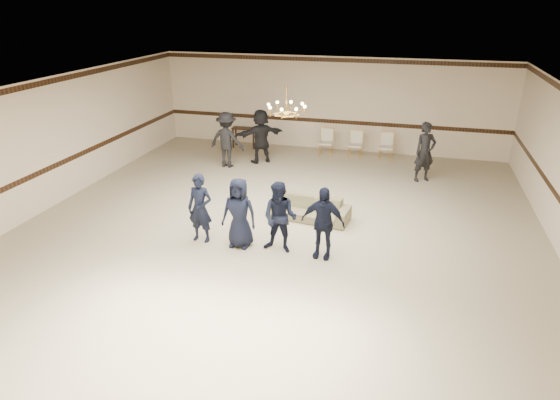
% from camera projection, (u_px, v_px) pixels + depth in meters
% --- Properties ---
extents(room, '(12.01, 14.01, 3.21)m').
position_uv_depth(room, '(275.00, 168.00, 10.30)').
color(room, tan).
rests_on(room, ground).
extents(chair_rail, '(12.00, 0.02, 0.14)m').
position_uv_depth(chair_rail, '(329.00, 121.00, 16.74)').
color(chair_rail, '#361F10').
rests_on(chair_rail, wall_back).
extents(crown_molding, '(12.00, 0.02, 0.14)m').
position_uv_depth(crown_molding, '(332.00, 60.00, 15.93)').
color(crown_molding, '#361F10').
rests_on(crown_molding, wall_back).
extents(chandelier, '(0.94, 0.94, 0.89)m').
position_uv_depth(chandelier, '(286.00, 100.00, 10.69)').
color(chandelier, '#BD8F3C').
rests_on(chandelier, ceiling).
extents(boy_a, '(0.58, 0.39, 1.55)m').
position_uv_depth(boy_a, '(200.00, 208.00, 10.36)').
color(boy_a, black).
rests_on(boy_a, floor).
extents(boy_b, '(0.76, 0.50, 1.55)m').
position_uv_depth(boy_b, '(239.00, 213.00, 10.14)').
color(boy_b, black).
rests_on(boy_b, floor).
extents(boy_c, '(0.80, 0.65, 1.55)m').
position_uv_depth(boy_c, '(280.00, 218.00, 9.92)').
color(boy_c, black).
rests_on(boy_c, floor).
extents(boy_d, '(0.93, 0.43, 1.55)m').
position_uv_depth(boy_d, '(323.00, 223.00, 9.71)').
color(boy_d, black).
rests_on(boy_d, floor).
extents(settee, '(1.96, 0.96, 0.55)m').
position_uv_depth(settee, '(310.00, 209.00, 11.58)').
color(settee, '#6B6547').
rests_on(settee, floor).
extents(adult_left, '(1.19, 0.76, 1.75)m').
position_uv_depth(adult_left, '(227.00, 140.00, 15.00)').
color(adult_left, black).
rests_on(adult_left, floor).
extents(adult_mid, '(1.60, 1.41, 1.75)m').
position_uv_depth(adult_mid, '(261.00, 136.00, 15.40)').
color(adult_mid, black).
rests_on(adult_mid, floor).
extents(adult_right, '(0.76, 0.68, 1.75)m').
position_uv_depth(adult_right, '(425.00, 152.00, 13.80)').
color(adult_right, black).
rests_on(adult_right, floor).
extents(banquet_chair_left, '(0.47, 0.47, 0.91)m').
position_uv_depth(banquet_chair_left, '(326.00, 143.00, 16.21)').
color(banquet_chair_left, beige).
rests_on(banquet_chair_left, floor).
extents(banquet_chair_mid, '(0.45, 0.45, 0.91)m').
position_uv_depth(banquet_chair_mid, '(356.00, 145.00, 15.97)').
color(banquet_chair_mid, beige).
rests_on(banquet_chair_mid, floor).
extents(banquet_chair_right, '(0.48, 0.48, 0.91)m').
position_uv_depth(banquet_chair_right, '(386.00, 147.00, 15.73)').
color(banquet_chair_right, beige).
rests_on(banquet_chair_right, floor).
extents(console_table, '(0.88, 0.40, 0.73)m').
position_uv_depth(console_table, '(245.00, 137.00, 17.16)').
color(console_table, black).
rests_on(console_table, floor).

